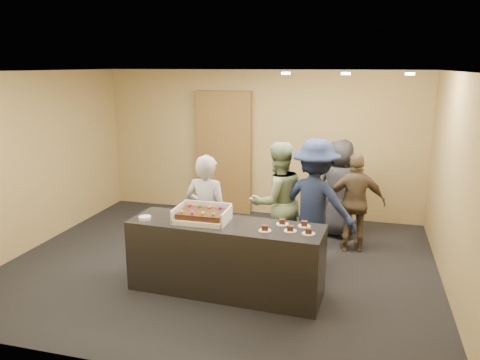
# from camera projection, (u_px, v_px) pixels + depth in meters

# --- Properties ---
(room) EXTENTS (6.04, 6.00, 2.70)m
(room) POSITION_uv_depth(u_px,v_px,m) (220.00, 172.00, 6.41)
(room) COLOR black
(room) RESTS_ON ground
(serving_counter) EXTENTS (2.43, 0.82, 0.90)m
(serving_counter) POSITION_uv_depth(u_px,v_px,m) (225.00, 258.00, 5.81)
(serving_counter) COLOR black
(serving_counter) RESTS_ON floor
(storage_cabinet) EXTENTS (1.05, 0.15, 2.32)m
(storage_cabinet) POSITION_uv_depth(u_px,v_px,m) (224.00, 153.00, 8.89)
(storage_cabinet) COLOR brown
(storage_cabinet) RESTS_ON floor
(cake_box) EXTENTS (0.66, 0.45, 0.19)m
(cake_box) POSITION_uv_depth(u_px,v_px,m) (203.00, 217.00, 5.79)
(cake_box) COLOR white
(cake_box) RESTS_ON serving_counter
(sheet_cake) EXTENTS (0.56, 0.39, 0.11)m
(sheet_cake) POSITION_uv_depth(u_px,v_px,m) (202.00, 214.00, 5.76)
(sheet_cake) COLOR black
(sheet_cake) RESTS_ON cake_box
(plate_stack) EXTENTS (0.15, 0.15, 0.04)m
(plate_stack) POSITION_uv_depth(u_px,v_px,m) (145.00, 218.00, 5.85)
(plate_stack) COLOR white
(plate_stack) RESTS_ON serving_counter
(slice_a) EXTENTS (0.15, 0.15, 0.07)m
(slice_a) POSITION_uv_depth(u_px,v_px,m) (265.00, 229.00, 5.44)
(slice_a) COLOR white
(slice_a) RESTS_ON serving_counter
(slice_b) EXTENTS (0.15, 0.15, 0.07)m
(slice_b) POSITION_uv_depth(u_px,v_px,m) (282.00, 223.00, 5.66)
(slice_b) COLOR white
(slice_b) RESTS_ON serving_counter
(slice_c) EXTENTS (0.15, 0.15, 0.07)m
(slice_c) POSITION_uv_depth(u_px,v_px,m) (290.00, 229.00, 5.43)
(slice_c) COLOR white
(slice_c) RESTS_ON serving_counter
(slice_d) EXTENTS (0.15, 0.15, 0.07)m
(slice_d) POSITION_uv_depth(u_px,v_px,m) (304.00, 225.00, 5.59)
(slice_d) COLOR white
(slice_d) RESTS_ON serving_counter
(slice_e) EXTENTS (0.15, 0.15, 0.07)m
(slice_e) POSITION_uv_depth(u_px,v_px,m) (309.00, 232.00, 5.34)
(slice_e) COLOR white
(slice_e) RESTS_ON serving_counter
(person_server_grey) EXTENTS (0.64, 0.46, 1.65)m
(person_server_grey) POSITION_uv_depth(u_px,v_px,m) (207.00, 215.00, 6.25)
(person_server_grey) COLOR #A5A6AB
(person_server_grey) RESTS_ON floor
(person_sage_man) EXTENTS (1.07, 1.03, 1.74)m
(person_sage_man) POSITION_uv_depth(u_px,v_px,m) (277.00, 202.00, 6.70)
(person_sage_man) COLOR gray
(person_sage_man) RESTS_ON floor
(person_navy_man) EXTENTS (1.31, 0.95, 1.82)m
(person_navy_man) POSITION_uv_depth(u_px,v_px,m) (315.00, 204.00, 6.47)
(person_navy_man) COLOR #1A2445
(person_navy_man) RESTS_ON floor
(person_brown_extra) EXTENTS (0.94, 0.52, 1.52)m
(person_brown_extra) POSITION_uv_depth(u_px,v_px,m) (355.00, 203.00, 7.05)
(person_brown_extra) COLOR brown
(person_brown_extra) RESTS_ON floor
(person_dark_suit) EXTENTS (0.93, 0.78, 1.62)m
(person_dark_suit) POSITION_uv_depth(u_px,v_px,m) (339.00, 188.00, 7.67)
(person_dark_suit) COLOR #222227
(person_dark_suit) RESTS_ON floor
(ceiling_spotlights) EXTENTS (1.72, 0.12, 0.03)m
(ceiling_spotlights) POSITION_uv_depth(u_px,v_px,m) (346.00, 74.00, 6.16)
(ceiling_spotlights) COLOR #FFEAC6
(ceiling_spotlights) RESTS_ON ceiling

